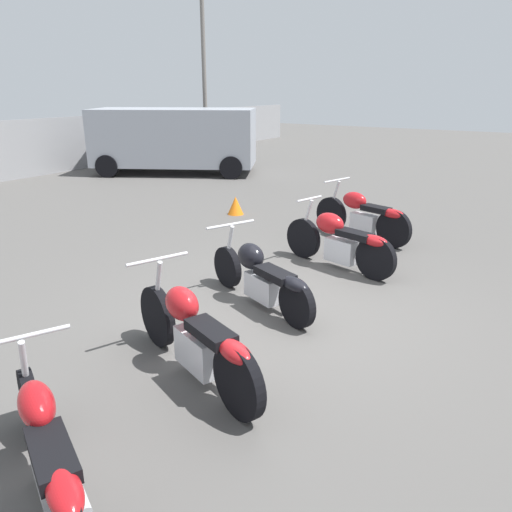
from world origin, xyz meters
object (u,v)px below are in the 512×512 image
motorcycle_slot_2 (261,277)px  traffic_cone_near (236,205)px  motorcycle_slot_0 (47,448)px  motorcycle_slot_3 (340,241)px  parked_van (175,138)px  motorcycle_slot_4 (363,216)px  light_pole_left (203,53)px  motorcycle_slot_1 (195,337)px

motorcycle_slot_2 → traffic_cone_near: (3.85, 3.07, -0.20)m
motorcycle_slot_0 → motorcycle_slot_3: motorcycle_slot_3 is taller
motorcycle_slot_3 → parked_van: (5.59, 8.20, 0.70)m
motorcycle_slot_2 → motorcycle_slot_4: 3.52m
motorcycle_slot_4 → motorcycle_slot_2: bearing=-164.2°
light_pole_left → motorcycle_slot_3: bearing=-133.2°
motorcycle_slot_3 → motorcycle_slot_4: size_ratio=0.99×
motorcycle_slot_0 → motorcycle_slot_2: motorcycle_slot_2 is taller
light_pole_left → traffic_cone_near: bearing=-138.2°
motorcycle_slot_1 → traffic_cone_near: motorcycle_slot_1 is taller
motorcycle_slot_2 → motorcycle_slot_1: bearing=-145.7°
motorcycle_slot_4 → traffic_cone_near: size_ratio=5.13×
motorcycle_slot_0 → motorcycle_slot_4: size_ratio=0.90×
motorcycle_slot_0 → motorcycle_slot_2: 3.49m
light_pole_left → motorcycle_slot_0: light_pole_left is taller
motorcycle_slot_0 → motorcycle_slot_3: size_ratio=0.91×
light_pole_left → motorcycle_slot_4: size_ratio=3.16×
motorcycle_slot_1 → motorcycle_slot_4: bearing=25.5°
motorcycle_slot_1 → motorcycle_slot_4: (5.29, 0.35, 0.00)m
parked_van → motorcycle_slot_2: bearing=-161.2°
light_pole_left → motorcycle_slot_3: (-9.01, -9.60, -3.43)m
motorcycle_slot_2 → parked_van: bearing=69.7°
motorcycle_slot_3 → traffic_cone_near: 3.91m
light_pole_left → motorcycle_slot_2: bearing=-139.3°
traffic_cone_near → parked_van: bearing=53.6°
light_pole_left → parked_van: (-3.42, -1.40, -2.73)m
motorcycle_slot_3 → parked_van: parked_van is taller
motorcycle_slot_0 → motorcycle_slot_1: size_ratio=0.87×
light_pole_left → motorcycle_slot_2: 14.73m
motorcycle_slot_2 → parked_van: parked_van is taller
motorcycle_slot_0 → motorcycle_slot_1: bearing=28.8°
parked_van → motorcycle_slot_0: bearing=-170.5°
motorcycle_slot_1 → parked_van: (9.20, 8.29, 0.70)m
motorcycle_slot_1 → motorcycle_slot_3: bearing=23.0°
motorcycle_slot_0 → motorcycle_slot_3: (5.30, 0.19, 0.06)m
motorcycle_slot_0 → motorcycle_slot_3: 5.31m
motorcycle_slot_1 → motorcycle_slot_2: bearing=33.1°
light_pole_left → motorcycle_slot_0: size_ratio=3.49×
motorcycle_slot_2 → parked_van: 10.90m
motorcycle_slot_1 → motorcycle_slot_2: size_ratio=1.06×
motorcycle_slot_2 → motorcycle_slot_4: size_ratio=0.98×
motorcycle_slot_1 → motorcycle_slot_0: bearing=-155.0°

